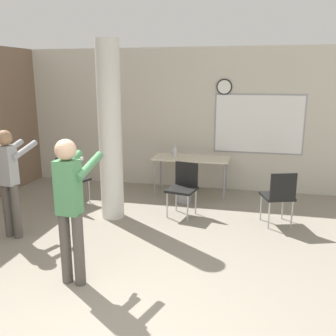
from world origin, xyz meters
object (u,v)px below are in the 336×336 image
Objects in this scene: person_playing_front at (70,201)px; folding_table at (191,160)px; person_watching_back at (9,175)px; chair_near_pillar at (71,177)px; chair_table_front at (183,185)px; chair_mid_room at (279,194)px; bottle_on_table at (175,152)px.

folding_table is at bearing 78.07° from person_playing_front.
chair_near_pillar is at bearing 82.85° from person_watching_back.
person_watching_back is (-1.41, 0.94, -0.05)m from person_playing_front.
person_watching_back is (-2.21, -1.40, 0.40)m from chair_table_front.
chair_mid_room is at bearing 18.66° from person_watching_back.
chair_mid_room is 1.00× the size of chair_near_pillar.
chair_table_front is at bearing -86.76° from folding_table.
chair_near_pillar is 2.70m from person_playing_front.
person_playing_front is at bearing -62.47° from chair_near_pillar.
person_watching_back is (-2.15, -2.54, 0.24)m from folding_table.
chair_mid_room is at bearing -34.76° from bottle_on_table.
chair_table_front is (0.40, -1.17, -0.30)m from bottle_on_table.
bottle_on_table is at bearing 173.92° from folding_table.
chair_mid_room is (1.91, -1.32, -0.30)m from bottle_on_table.
bottle_on_table is at bearing 54.85° from person_watching_back.
chair_near_pillar is at bearing -150.29° from folding_table.
chair_table_front is 2.65m from person_watching_back.
chair_table_front is 0.56× the size of person_watching_back.
bottle_on_table is 2.03m from chair_near_pillar.
person_playing_front reaches higher than chair_mid_room.
chair_table_front reaches higher than folding_table.
chair_table_front is at bearing 174.41° from chair_mid_room.
bottle_on_table reaches higher than chair_table_front.
person_playing_front is 1.70m from person_watching_back.
chair_near_pillar reaches higher than folding_table.
folding_table is 2.04m from chair_mid_room.
folding_table is 3.58m from person_playing_front.
person_playing_front is (1.23, -2.36, 0.45)m from chair_near_pillar.
person_playing_front is at bearing -101.93° from folding_table.
person_watching_back is at bearing -147.58° from chair_table_front.
chair_table_front is at bearing 71.16° from person_playing_front.
person_watching_back is at bearing -97.15° from chair_near_pillar.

